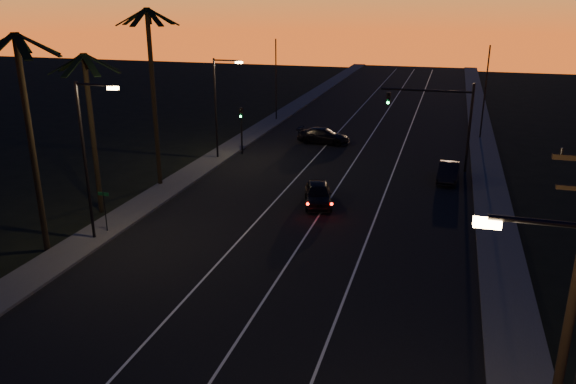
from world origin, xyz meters
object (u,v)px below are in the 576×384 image
(right_car, at_px, (448,172))
(utility_pole, at_px, (574,296))
(lead_car, at_px, (318,194))
(signal_mast, at_px, (440,111))
(cross_car, at_px, (323,136))

(right_car, bearing_deg, utility_pole, -82.86)
(lead_car, bearing_deg, right_car, 43.26)
(signal_mast, bearing_deg, utility_pole, -81.53)
(signal_mast, xyz_separation_m, right_car, (1.08, -2.98, -4.08))
(signal_mast, relative_size, right_car, 1.68)
(right_car, distance_m, cross_car, 14.65)
(right_car, bearing_deg, cross_car, 142.72)
(cross_car, bearing_deg, signal_mast, -29.12)
(signal_mast, xyz_separation_m, lead_car, (-7.19, -10.76, -4.03))
(lead_car, bearing_deg, signal_mast, 56.28)
(right_car, relative_size, cross_car, 0.83)
(lead_car, height_order, right_car, lead_car)
(lead_car, bearing_deg, utility_pole, -58.79)
(utility_pole, height_order, right_car, utility_pole)
(utility_pole, height_order, signal_mast, utility_pole)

